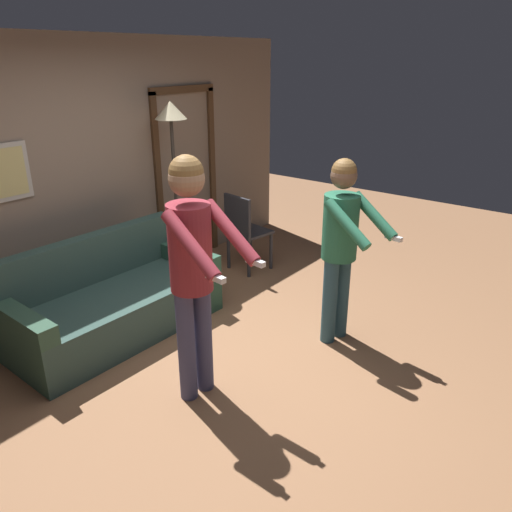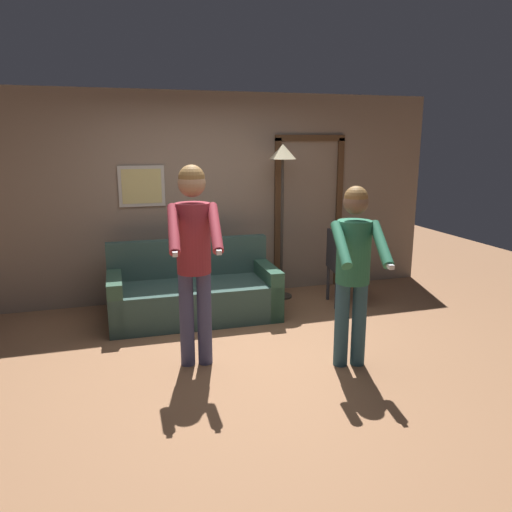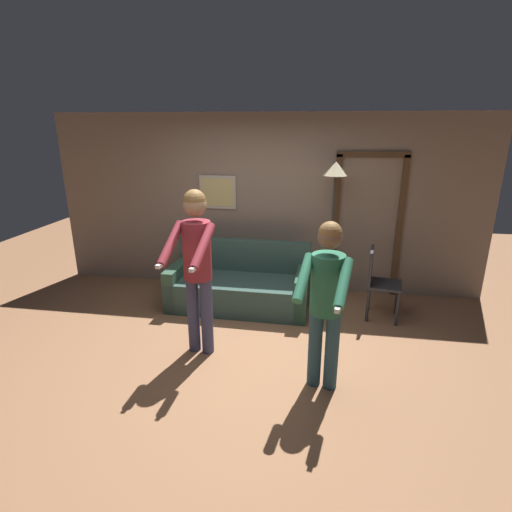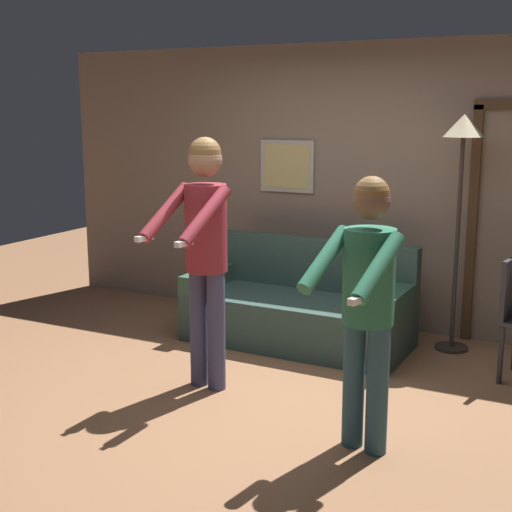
{
  "view_description": "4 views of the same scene",
  "coord_description": "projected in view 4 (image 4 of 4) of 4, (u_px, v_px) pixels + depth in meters",
  "views": [
    {
      "loc": [
        -2.65,
        -2.29,
        2.4
      ],
      "look_at": [
        0.02,
        -0.22,
        1.04
      ],
      "focal_mm": 35.0,
      "sensor_mm": 36.0,
      "label": 1
    },
    {
      "loc": [
        -1.16,
        -4.24,
        2.03
      ],
      "look_at": [
        0.08,
        -0.21,
        1.03
      ],
      "focal_mm": 35.0,
      "sensor_mm": 36.0,
      "label": 2
    },
    {
      "loc": [
        0.8,
        -3.8,
        2.42
      ],
      "look_at": [
        0.25,
        -0.35,
        1.27
      ],
      "focal_mm": 28.0,
      "sensor_mm": 36.0,
      "label": 3
    },
    {
      "loc": [
        2.12,
        -4.26,
        2.0
      ],
      "look_at": [
        0.1,
        -0.26,
        1.08
      ],
      "focal_mm": 50.0,
      "sensor_mm": 36.0,
      "label": 4
    }
  ],
  "objects": [
    {
      "name": "ground_plane",
      "position": [
        260.0,
        396.0,
        5.07
      ],
      "size": [
        12.0,
        12.0,
        0.0
      ],
      "primitive_type": "plane",
      "color": "#926443"
    },
    {
      "name": "back_wall_assembly",
      "position": [
        360.0,
        187.0,
        6.57
      ],
      "size": [
        6.4,
        0.1,
        2.6
      ],
      "color": "gray",
      "rests_on": "ground_plane"
    },
    {
      "name": "couch",
      "position": [
        299.0,
        311.0,
        6.19
      ],
      "size": [
        1.92,
        0.89,
        0.87
      ],
      "color": "#334D46",
      "rests_on": "ground_plane"
    },
    {
      "name": "torchiere_lamp",
      "position": [
        462.0,
        155.0,
        5.74
      ],
      "size": [
        0.33,
        0.33,
        1.96
      ],
      "color": "#332D28",
      "rests_on": "ground_plane"
    },
    {
      "name": "person_standing_left",
      "position": [
        205.0,
        238.0,
        5.01
      ],
      "size": [
        0.49,
        0.7,
        1.82
      ],
      "color": "#41456C",
      "rests_on": "ground_plane"
    },
    {
      "name": "person_standing_right",
      "position": [
        367.0,
        291.0,
        4.08
      ],
      "size": [
        0.51,
        0.66,
        1.64
      ],
      "color": "#2D5263",
      "rests_on": "ground_plane"
    }
  ]
}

